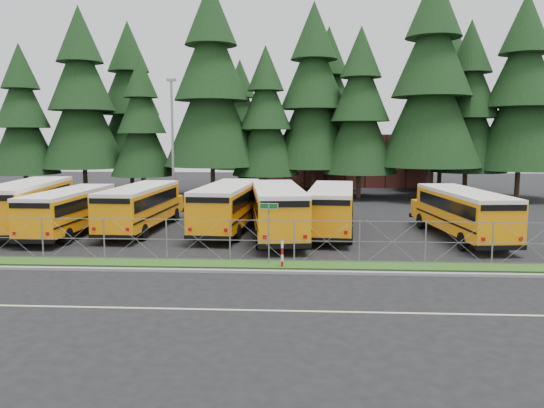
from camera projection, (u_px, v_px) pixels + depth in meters
The scene contains 30 objects.
ground at pixel (253, 256), 25.77m from camera, with size 120.00×120.00×0.00m, color black.
curb at pixel (247, 271), 22.69m from camera, with size 50.00×0.25×0.12m, color gray.
grass_verge at pixel (250, 264), 24.08m from camera, with size 50.00×1.40×0.06m, color #214A15.
road_lane_line at pixel (231, 310), 17.85m from camera, with size 50.00×0.12×0.01m, color beige.
chainlink_fence at pixel (251, 240), 24.65m from camera, with size 44.00×0.10×2.00m, color gray, non-canonical shape.
brick_building at pixel (332, 159), 64.65m from camera, with size 22.00×10.00×6.00m, color brown.
bus_0 at pixel (30, 206), 32.59m from camera, with size 2.72×11.54×3.03m, color #FF9508, non-canonical shape.
bus_1 at pixel (72, 212), 31.39m from camera, with size 2.40×10.19×2.67m, color #FF9508, non-canonical shape.
bus_2 at pixel (142, 208), 32.64m from camera, with size 2.51×10.63×2.79m, color #FF9508, non-canonical shape.
bus_4 at pixel (228, 208), 32.41m from camera, with size 2.61×11.07×2.90m, color #FF9508, non-canonical shape.
bus_5 at pixel (277, 212), 30.49m from camera, with size 2.67×11.33×2.97m, color #FF9508, non-canonical shape.
bus_6 at pixel (332, 210), 31.80m from camera, with size 2.54×10.76×2.82m, color #FF9508, non-canonical shape.
bus_east at pixel (461, 215), 30.00m from camera, with size 2.52×10.69×2.80m, color #FF9508, non-canonical shape.
street_sign at pixel (269, 220), 23.98m from camera, with size 0.84×0.55×2.81m.
striped_bollard at pixel (282, 254), 23.50m from camera, with size 0.11×0.11×1.20m, color #B20C0C.
light_standard at pixel (173, 140), 40.79m from camera, with size 0.70×0.35×10.14m.
conifer_0 at pixel (23, 120), 51.07m from camera, with size 6.61×6.61×14.62m, color black, non-canonical shape.
conifer_1 at pixel (82, 102), 51.84m from camera, with size 8.28×8.28×18.32m, color black, non-canonical shape.
conifer_2 at pixel (142, 127), 51.02m from camera, with size 6.07×6.07×13.43m, color black, non-canonical shape.
conifer_3 at pixel (212, 90), 49.95m from camera, with size 9.13×9.13×20.20m, color black, non-canonical shape.
conifer_4 at pixel (266, 122), 50.09m from camera, with size 6.44×6.44×14.25m, color black, non-canonical shape.
conifer_5 at pixel (313, 100), 51.22m from camera, with size 8.39×8.39×18.55m, color black, non-canonical shape.
conifer_6 at pixel (360, 113), 49.24m from camera, with size 7.16×7.16×15.84m, color black, non-canonical shape.
conifer_7 at pixel (432, 86), 47.80m from camera, with size 9.32×9.32×20.60m, color black, non-canonical shape.
conifer_8 at pixel (468, 110), 49.93m from camera, with size 7.49×7.49×16.56m, color black, non-canonical shape.
conifer_9 at pixel (522, 97), 47.89m from camera, with size 8.42×8.42×18.62m, color black, non-canonical shape.
conifer_10 at pixel (130, 107), 56.64m from camera, with size 8.07×8.07×17.85m, color black, non-canonical shape.
conifer_11 at pixel (240, 124), 59.59m from camera, with size 6.46×6.46×14.30m, color black, non-canonical shape.
conifer_12 at pixel (328, 110), 56.10m from camera, with size 7.77×7.77×17.19m, color black, non-canonical shape.
conifer_13 at pixel (443, 98), 55.27m from camera, with size 8.83×8.83×19.53m, color black, non-canonical shape.
Camera 1 is at (2.36, -25.14, 5.82)m, focal length 35.00 mm.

